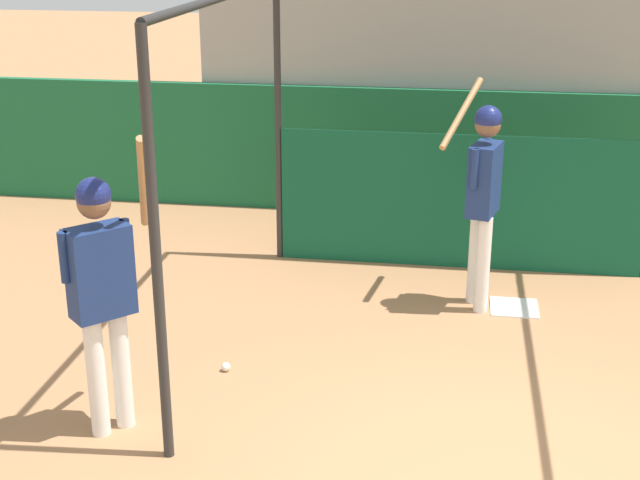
{
  "coord_description": "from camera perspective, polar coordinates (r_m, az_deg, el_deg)",
  "views": [
    {
      "loc": [
        -0.4,
        -4.85,
        3.41
      ],
      "look_at": [
        -1.42,
        1.66,
        1.04
      ],
      "focal_mm": 50.0,
      "sensor_mm": 36.0,
      "label": 1
    }
  ],
  "objects": [
    {
      "name": "outfield_wall",
      "position": [
        10.85,
        10.8,
        5.33
      ],
      "size": [
        24.0,
        0.12,
        1.55
      ],
      "color": "#196038",
      "rests_on": "ground"
    },
    {
      "name": "bleacher_section",
      "position": [
        12.32,
        10.87,
        11.0
      ],
      "size": [
        7.05,
        3.2,
        3.23
      ],
      "color": "#9E9E99",
      "rests_on": "ground"
    },
    {
      "name": "batting_cage",
      "position": [
        8.43,
        9.07,
        4.62
      ],
      "size": [
        3.83,
        3.92,
        2.9
      ],
      "color": "#282828",
      "rests_on": "ground"
    },
    {
      "name": "home_plate",
      "position": [
        8.53,
        12.32,
        -4.24
      ],
      "size": [
        0.44,
        0.44,
        0.02
      ],
      "color": "white",
      "rests_on": "ground"
    },
    {
      "name": "player_batter",
      "position": [
        8.13,
        10.4,
        3.4
      ],
      "size": [
        0.58,
        0.92,
        2.04
      ],
      "rotation": [
        0.0,
        0.0,
        1.3
      ],
      "color": "white",
      "rests_on": "ground"
    },
    {
      "name": "player_waiting",
      "position": [
        6.15,
        -13.76,
        -2.57
      ],
      "size": [
        0.61,
        0.75,
        2.14
      ],
      "rotation": [
        0.0,
        0.0,
        0.81
      ],
      "color": "white",
      "rests_on": "ground"
    },
    {
      "name": "baseball",
      "position": [
        7.26,
        -6.04,
        -8.07
      ],
      "size": [
        0.07,
        0.07,
        0.07
      ],
      "color": "white",
      "rests_on": "ground"
    }
  ]
}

